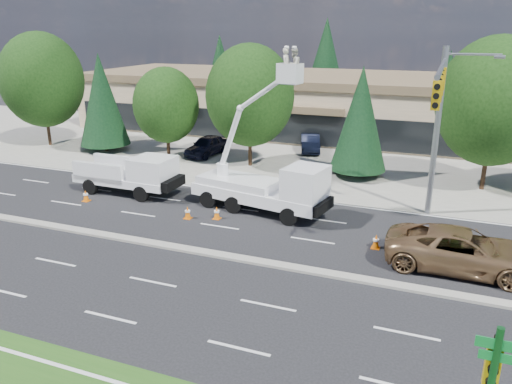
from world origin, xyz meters
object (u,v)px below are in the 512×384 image
at_px(signal_mast, 439,111).
at_px(minivan, 462,250).
at_px(bucket_truck, 269,180).
at_px(utility_pickup, 132,178).

distance_m(signal_mast, minivan, 7.04).
relative_size(signal_mast, bucket_truck, 1.13).
xyz_separation_m(signal_mast, utility_pickup, (-17.36, -0.85, -5.05)).
height_order(signal_mast, minivan, signal_mast).
relative_size(signal_mast, minivan, 1.60).
height_order(bucket_truck, minivan, bucket_truck).
distance_m(utility_pickup, bucket_truck, 9.04).
bearing_deg(utility_pickup, signal_mast, 3.73).
xyz_separation_m(utility_pickup, bucket_truck, (9.00, -0.11, 0.88)).
bearing_deg(utility_pickup, bucket_truck, 0.20).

